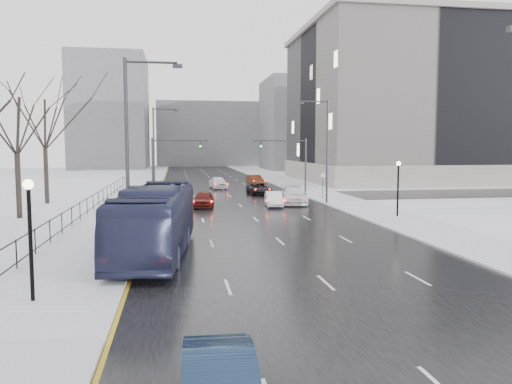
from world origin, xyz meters
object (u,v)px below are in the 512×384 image
lamppost_r_mid (398,181)px  sedan_center_far (218,183)px  mast_signal_left (163,160)px  sedan_right_distant (255,180)px  lamppost_l (30,222)px  sedan_center_near (204,199)px  sedan_right_cross (259,189)px  sedan_right_far (293,195)px  bus (156,220)px  tree_park_d (20,219)px  streetlight_l_near (132,145)px  streetlight_l_far (156,146)px  streetlight_r_mid (325,146)px  mast_signal_right (296,160)px  sedan_right_near (274,199)px  tree_park_e (47,205)px  no_uturn_sign (323,178)px

lamppost_r_mid → sedan_center_far: 31.35m
mast_signal_left → sedan_right_distant: 20.65m
lamppost_l → sedan_center_near: 28.26m
sedan_right_cross → sedan_right_far: 10.10m
sedan_right_distant → bus: bearing=-112.8°
lamppost_r_mid → sedan_right_far: bearing=119.2°
lamppost_r_mid → sedan_right_far: lamppost_r_mid is taller
tree_park_d → streetlight_l_near: streetlight_l_near is taller
sedan_right_far → streetlight_l_far: bearing=145.4°
streetlight_r_mid → lamppost_l: bearing=-124.4°
lamppost_l → streetlight_l_far: bearing=85.9°
streetlight_l_far → lamppost_r_mid: (19.17, -22.00, -2.67)m
lamppost_l → mast_signal_right: mast_signal_right is taller
sedan_right_cross → lamppost_l: bearing=-113.7°
lamppost_l → bus: (4.00, 7.59, -1.14)m
bus → sedan_center_near: 19.90m
sedan_center_far → mast_signal_left: bearing=-128.2°
sedan_right_far → streetlight_l_near: bearing=-116.8°
streetlight_l_far → tree_park_d: bearing=-118.2°
streetlight_r_mid → sedan_right_far: bearing=172.4°
tree_park_d → sedan_right_near: (20.75, 4.79, 0.73)m
tree_park_e → sedan_right_distant: 30.85m
mast_signal_left → sedan_right_near: size_ratio=1.56×
lamppost_l → sedan_right_cross: 41.06m
streetlight_l_near → tree_park_e: bearing=112.7°
lamppost_r_mid → sedan_center_far: size_ratio=0.90×
tree_park_e → streetlight_r_mid: (26.37, -4.00, 5.62)m
streetlight_l_far → bus: streetlight_l_far is taller
mast_signal_left → bus: bearing=-89.3°
sedan_right_far → bus: bearing=-114.0°
sedan_right_near → sedan_center_far: bearing=105.4°
lamppost_l → tree_park_e: bearing=102.7°
sedan_center_near → sedan_right_far: size_ratio=0.76×
streetlight_r_mid → sedan_center_near: bearing=-175.9°
mast_signal_right → sedan_right_near: mast_signal_right is taller
no_uturn_sign → lamppost_l: bearing=-122.3°
streetlight_r_mid → streetlight_l_near: same height
mast_signal_left → bus: mast_signal_left is taller
streetlight_l_far → streetlight_l_near: bearing=-90.0°
streetlight_l_near → no_uturn_sign: size_ratio=3.70×
lamppost_l → tree_park_d: bearing=107.2°
streetlight_r_mid → sedan_center_far: streetlight_r_mid is taller
tree_park_d → sedan_center_near: (14.33, 5.16, 0.78)m
tree_park_d → streetlight_r_mid: streetlight_r_mid is taller
mast_signal_right → streetlight_r_mid: bearing=-84.0°
bus → sedan_center_far: (6.50, 39.50, -0.96)m
streetlight_l_near → sedan_center_far: (7.67, 39.09, -4.77)m
streetlight_l_far → sedan_right_distant: 18.66m
tree_park_d → mast_signal_right: mast_signal_right is taller
no_uturn_sign → sedan_right_cross: no_uturn_sign is taller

